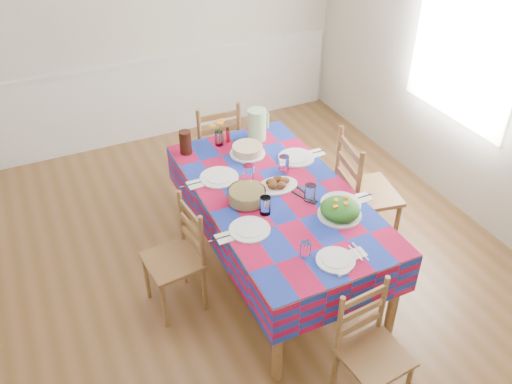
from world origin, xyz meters
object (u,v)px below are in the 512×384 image
chair_right (362,194)px  dining_table (277,203)px  chair_near (371,351)px  meat_platter (277,184)px  chair_far (216,148)px  tea_pitcher (185,142)px  chair_left (178,259)px  green_pitcher (257,125)px

chair_right → dining_table: bearing=100.9°
dining_table → chair_near: chair_near is taller
chair_right → chair_near: bearing=158.3°
meat_platter → chair_near: bearing=-91.8°
dining_table → chair_right: 0.80m
chair_far → tea_pitcher: bearing=48.5°
dining_table → chair_near: size_ratio=2.31×
chair_far → chair_left: 1.47m
chair_near → chair_left: bearing=117.5°
meat_platter → chair_left: 0.91m
tea_pitcher → chair_right: (1.20, -0.81, -0.35)m
chair_far → chair_left: chair_far is taller
green_pitcher → tea_pitcher: size_ratio=1.37×
dining_table → tea_pitcher: size_ratio=10.06×
tea_pitcher → chair_left: (-0.38, -0.82, -0.43)m
tea_pitcher → chair_right: 1.49m
meat_platter → chair_far: 1.21m
meat_platter → chair_near: chair_near is taller
tea_pitcher → chair_right: size_ratio=0.19×
dining_table → chair_left: 0.83m
green_pitcher → chair_far: size_ratio=0.28×
dining_table → green_pitcher: green_pitcher is taller
tea_pitcher → chair_left: size_ratio=0.22×
chair_near → chair_left: chair_left is taller
meat_platter → green_pitcher: green_pitcher is taller
tea_pitcher → chair_near: 2.16m
chair_near → chair_far: chair_far is taller
chair_left → chair_right: bearing=84.3°
meat_platter → chair_left: bearing=-175.1°
chair_far → chair_right: size_ratio=0.92×
dining_table → green_pitcher: bearing=75.3°
chair_near → chair_right: size_ratio=0.81×
tea_pitcher → chair_left: tea_pitcher is taller
green_pitcher → chair_right: 1.04m
meat_platter → chair_right: chair_right is taller
dining_table → meat_platter: size_ratio=6.33×
chair_far → chair_near: bearing=92.7°
tea_pitcher → chair_far: 0.71m
dining_table → chair_right: chair_right is taller
chair_near → meat_platter: bearing=83.5°
dining_table → meat_platter: 0.14m
meat_platter → chair_far: (-0.04, 1.17, -0.32)m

